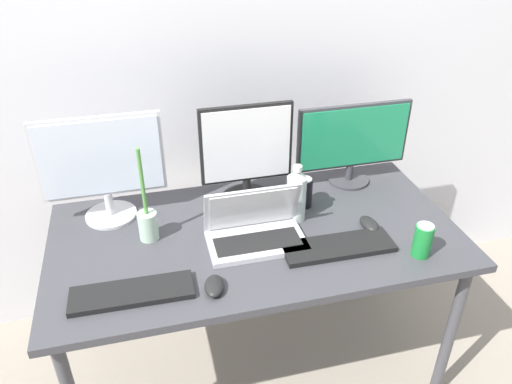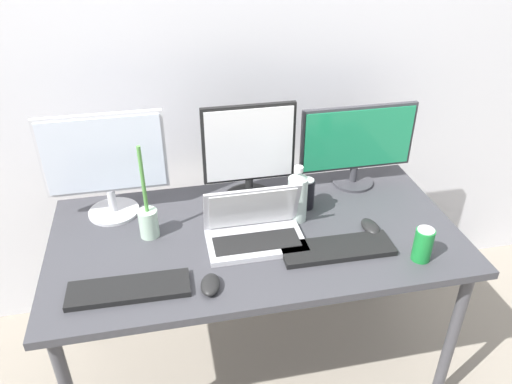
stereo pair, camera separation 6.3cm
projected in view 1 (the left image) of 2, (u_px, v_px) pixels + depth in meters
name	position (u px, v px, depth m)	size (l,w,h in m)	color
ground_plane	(256.00, 364.00, 2.27)	(16.00, 16.00, 0.00)	gray
wall_back	(221.00, 42.00, 2.07)	(7.00, 0.08, 2.60)	silver
work_desk	(256.00, 246.00, 1.91)	(1.52, 0.78, 0.74)	#424247
monitor_left	(102.00, 165.00, 1.85)	(0.46, 0.20, 0.42)	silver
monitor_center	(247.00, 153.00, 1.97)	(0.37, 0.21, 0.41)	black
monitor_right	(353.00, 141.00, 2.10)	(0.49, 0.18, 0.36)	#38383D
laptop_silver	(255.00, 229.00, 1.81)	(0.35, 0.21, 0.21)	silver
keyboard_main	(132.00, 293.00, 1.59)	(0.39, 0.12, 0.02)	black
keyboard_aux	(338.00, 247.00, 1.79)	(0.40, 0.13, 0.02)	black
mouse_by_keyboard	(214.00, 286.00, 1.60)	(0.06, 0.10, 0.03)	black
mouse_by_laptop	(369.00, 224.00, 1.90)	(0.06, 0.11, 0.03)	black
water_bottle	(296.00, 195.00, 1.91)	(0.08, 0.08, 0.23)	silver
soda_can_near_keyboard	(423.00, 240.00, 1.74)	(0.07, 0.07, 0.13)	#197F33
soda_can_by_laptop	(304.00, 192.00, 2.01)	(0.07, 0.07, 0.13)	black
bamboo_vase	(148.00, 222.00, 1.81)	(0.07, 0.07, 0.37)	#B2D1B7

